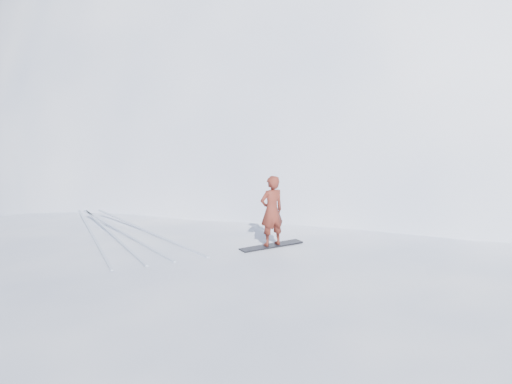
% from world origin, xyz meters
% --- Properties ---
extents(near_ridge, '(36.00, 28.00, 4.80)m').
position_xyz_m(near_ridge, '(1.00, 3.00, 0.00)').
color(near_ridge, white).
rests_on(near_ridge, ground).
extents(summit_peak, '(60.00, 56.00, 56.00)m').
position_xyz_m(summit_peak, '(22.00, 26.00, 0.00)').
color(summit_peak, white).
rests_on(summit_peak, ground).
extents(peak_shoulder, '(28.00, 24.00, 18.00)m').
position_xyz_m(peak_shoulder, '(10.00, 20.00, 0.00)').
color(peak_shoulder, white).
rests_on(peak_shoulder, ground).
extents(wind_bumps, '(16.00, 14.40, 1.00)m').
position_xyz_m(wind_bumps, '(-0.56, 2.12, 0.00)').
color(wind_bumps, white).
rests_on(wind_bumps, ground).
extents(snowboard, '(1.61, 0.55, 0.03)m').
position_xyz_m(snowboard, '(1.90, 2.93, 2.41)').
color(snowboard, black).
rests_on(snowboard, near_ridge).
extents(snowboarder, '(0.65, 0.48, 1.62)m').
position_xyz_m(snowboarder, '(1.90, 2.93, 3.24)').
color(snowboarder, maroon).
rests_on(snowboarder, snowboard).
extents(board_tracks, '(2.48, 5.99, 0.04)m').
position_xyz_m(board_tracks, '(-1.31, 5.49, 2.42)').
color(board_tracks, silver).
rests_on(board_tracks, ground).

